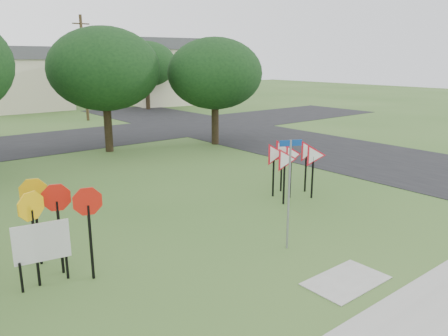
# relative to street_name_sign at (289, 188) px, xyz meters

# --- Properties ---
(ground) EXTENTS (140.00, 140.00, 0.00)m
(ground) POSITION_rel_street_name_sign_xyz_m (-0.28, 0.23, -1.74)
(ground) COLOR #345921
(sidewalk) EXTENTS (30.00, 1.60, 0.02)m
(sidewalk) POSITION_rel_street_name_sign_xyz_m (-0.28, -3.97, -1.73)
(sidewalk) COLOR #97968E
(sidewalk) RESTS_ON ground
(street_right) EXTENTS (8.00, 50.00, 0.02)m
(street_right) POSITION_rel_street_name_sign_xyz_m (11.72, 10.23, -1.73)
(street_right) COLOR black
(street_right) RESTS_ON ground
(street_far) EXTENTS (60.00, 8.00, 0.02)m
(street_far) POSITION_rel_street_name_sign_xyz_m (-0.28, 20.23, -1.73)
(street_far) COLOR black
(street_far) RESTS_ON ground
(curb_pad) EXTENTS (2.00, 1.20, 0.02)m
(curb_pad) POSITION_rel_street_name_sign_xyz_m (-0.28, -2.17, -1.73)
(curb_pad) COLOR #97968E
(curb_pad) RESTS_ON ground
(street_name_sign) EXTENTS (0.59, 0.26, 3.05)m
(street_name_sign) POSITION_rel_street_name_sign_xyz_m (0.00, 0.00, 0.00)
(street_name_sign) COLOR gray
(street_name_sign) RESTS_ON ground
(stop_sign_cluster) EXTENTS (1.78, 1.81, 2.29)m
(stop_sign_cluster) POSITION_rel_street_name_sign_xyz_m (-5.44, 2.41, -0.03)
(stop_sign_cluster) COLOR black
(stop_sign_cluster) RESTS_ON ground
(yield_sign_cluster) EXTENTS (2.67, 1.91, 2.11)m
(yield_sign_cluster) POSITION_rel_street_name_sign_xyz_m (3.55, 3.13, -0.18)
(yield_sign_cluster) COLOR black
(yield_sign_cluster) RESTS_ON ground
(info_board) EXTENTS (1.21, 0.25, 1.53)m
(info_board) POSITION_rel_street_name_sign_xyz_m (-5.86, 2.09, -0.73)
(info_board) COLOR black
(info_board) RESTS_ON ground
(far_pole_b) EXTENTS (1.40, 0.24, 8.50)m
(far_pole_b) POSITION_rel_street_name_sign_xyz_m (5.72, 28.23, 2.60)
(far_pole_b) COLOR #493921
(far_pole_b) RESTS_ON ground
(house_mid) EXTENTS (8.40, 8.40, 6.20)m
(house_mid) POSITION_rel_street_name_sign_xyz_m (3.72, 40.23, 1.40)
(house_mid) COLOR beige
(house_mid) RESTS_ON ground
(house_right) EXTENTS (8.30, 8.30, 7.20)m
(house_right) POSITION_rel_street_name_sign_xyz_m (17.72, 36.23, 1.91)
(house_right) COLOR beige
(house_right) RESTS_ON ground
(tree_near_mid) EXTENTS (6.00, 6.00, 6.80)m
(tree_near_mid) POSITION_rel_street_name_sign_xyz_m (1.72, 15.23, 2.80)
(tree_near_mid) COLOR #2E2414
(tree_near_mid) RESTS_ON ground
(tree_near_right) EXTENTS (5.60, 5.60, 6.33)m
(tree_near_right) POSITION_rel_street_name_sign_xyz_m (7.72, 13.23, 2.48)
(tree_near_right) COLOR #2E2414
(tree_near_right) RESTS_ON ground
(tree_far_right) EXTENTS (6.00, 6.00, 6.80)m
(tree_far_right) POSITION_rel_street_name_sign_xyz_m (13.72, 32.23, 2.80)
(tree_far_right) COLOR #2E2414
(tree_far_right) RESTS_ON ground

